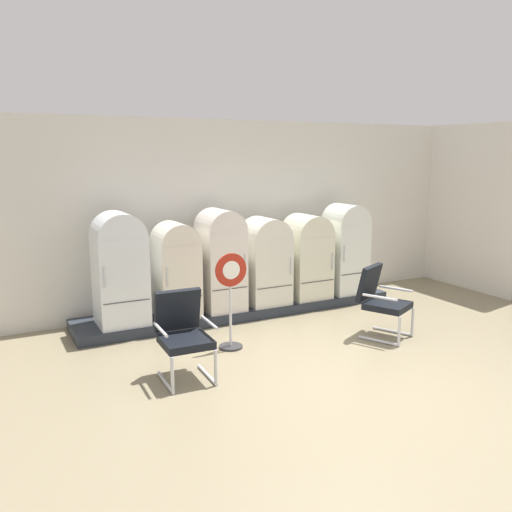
{
  "coord_description": "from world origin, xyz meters",
  "views": [
    {
      "loc": [
        -3.65,
        -4.55,
        2.58
      ],
      "look_at": [
        0.14,
        2.75,
        0.99
      ],
      "focal_mm": 37.43,
      "sensor_mm": 36.0,
      "label": 1
    }
  ],
  "objects_px": {
    "refrigerator_3": "(265,259)",
    "armchair_right": "(381,298)",
    "refrigerator_1": "(176,267)",
    "refrigerator_0": "(120,265)",
    "sign_stand": "(231,304)",
    "refrigerator_2": "(221,257)",
    "refrigerator_5": "(345,246)",
    "armchair_left": "(183,331)",
    "refrigerator_4": "(307,254)"
  },
  "relations": [
    {
      "from": "refrigerator_5",
      "to": "armchair_right",
      "type": "xyz_separation_m",
      "value": [
        -0.7,
        -1.79,
        -0.42
      ]
    },
    {
      "from": "refrigerator_4",
      "to": "refrigerator_0",
      "type": "bearing_deg",
      "value": -179.83
    },
    {
      "from": "refrigerator_0",
      "to": "refrigerator_5",
      "type": "height_order",
      "value": "refrigerator_0"
    },
    {
      "from": "refrigerator_1",
      "to": "refrigerator_5",
      "type": "relative_size",
      "value": 0.91
    },
    {
      "from": "refrigerator_1",
      "to": "sign_stand",
      "type": "xyz_separation_m",
      "value": [
        0.32,
        -1.25,
        -0.29
      ]
    },
    {
      "from": "refrigerator_3",
      "to": "armchair_left",
      "type": "xyz_separation_m",
      "value": [
        -2.09,
        -1.87,
        -0.33
      ]
    },
    {
      "from": "refrigerator_3",
      "to": "refrigerator_5",
      "type": "xyz_separation_m",
      "value": [
        1.59,
        -0.02,
        0.09
      ]
    },
    {
      "from": "armchair_left",
      "to": "sign_stand",
      "type": "height_order",
      "value": "sign_stand"
    },
    {
      "from": "sign_stand",
      "to": "refrigerator_3",
      "type": "bearing_deg",
      "value": 46.52
    },
    {
      "from": "refrigerator_3",
      "to": "armchair_right",
      "type": "distance_m",
      "value": 2.04
    },
    {
      "from": "refrigerator_1",
      "to": "sign_stand",
      "type": "height_order",
      "value": "refrigerator_1"
    },
    {
      "from": "armchair_left",
      "to": "sign_stand",
      "type": "bearing_deg",
      "value": 34.29
    },
    {
      "from": "refrigerator_4",
      "to": "sign_stand",
      "type": "relative_size",
      "value": 1.09
    },
    {
      "from": "refrigerator_0",
      "to": "armchair_left",
      "type": "height_order",
      "value": "refrigerator_0"
    },
    {
      "from": "refrigerator_1",
      "to": "refrigerator_4",
      "type": "relative_size",
      "value": 1.01
    },
    {
      "from": "refrigerator_5",
      "to": "refrigerator_2",
      "type": "bearing_deg",
      "value": 179.14
    },
    {
      "from": "refrigerator_3",
      "to": "refrigerator_1",
      "type": "bearing_deg",
      "value": -179.55
    },
    {
      "from": "armchair_right",
      "to": "sign_stand",
      "type": "height_order",
      "value": "sign_stand"
    },
    {
      "from": "refrigerator_1",
      "to": "refrigerator_3",
      "type": "bearing_deg",
      "value": 0.45
    },
    {
      "from": "sign_stand",
      "to": "armchair_right",
      "type": "bearing_deg",
      "value": -14.49
    },
    {
      "from": "refrigerator_5",
      "to": "sign_stand",
      "type": "relative_size",
      "value": 1.2
    },
    {
      "from": "refrigerator_5",
      "to": "armchair_right",
      "type": "height_order",
      "value": "refrigerator_5"
    },
    {
      "from": "armchair_left",
      "to": "refrigerator_0",
      "type": "bearing_deg",
      "value": 97.96
    },
    {
      "from": "refrigerator_4",
      "to": "armchair_left",
      "type": "xyz_separation_m",
      "value": [
        -2.9,
        -1.89,
        -0.33
      ]
    },
    {
      "from": "refrigerator_1",
      "to": "armchair_right",
      "type": "height_order",
      "value": "refrigerator_1"
    },
    {
      "from": "refrigerator_0",
      "to": "refrigerator_4",
      "type": "distance_m",
      "value": 3.16
    },
    {
      "from": "refrigerator_5",
      "to": "armchair_left",
      "type": "bearing_deg",
      "value": -153.22
    },
    {
      "from": "refrigerator_0",
      "to": "refrigerator_2",
      "type": "xyz_separation_m",
      "value": [
        1.57,
        0.02,
        -0.02
      ]
    },
    {
      "from": "refrigerator_1",
      "to": "refrigerator_2",
      "type": "xyz_separation_m",
      "value": [
        0.74,
        0.03,
        0.09
      ]
    },
    {
      "from": "refrigerator_0",
      "to": "refrigerator_1",
      "type": "xyz_separation_m",
      "value": [
        0.83,
        -0.02,
        -0.1
      ]
    },
    {
      "from": "refrigerator_1",
      "to": "refrigerator_3",
      "type": "distance_m",
      "value": 1.52
    },
    {
      "from": "refrigerator_4",
      "to": "refrigerator_5",
      "type": "height_order",
      "value": "refrigerator_5"
    },
    {
      "from": "refrigerator_2",
      "to": "refrigerator_3",
      "type": "height_order",
      "value": "refrigerator_2"
    },
    {
      "from": "armchair_left",
      "to": "refrigerator_3",
      "type": "bearing_deg",
      "value": 41.86
    },
    {
      "from": "refrigerator_3",
      "to": "sign_stand",
      "type": "xyz_separation_m",
      "value": [
        -1.2,
        -1.27,
        -0.28
      ]
    },
    {
      "from": "refrigerator_0",
      "to": "refrigerator_4",
      "type": "bearing_deg",
      "value": 0.17
    },
    {
      "from": "refrigerator_0",
      "to": "armchair_right",
      "type": "xyz_separation_m",
      "value": [
        3.24,
        -1.81,
        -0.45
      ]
    },
    {
      "from": "refrigerator_0",
      "to": "armchair_left",
      "type": "xyz_separation_m",
      "value": [
        0.26,
        -1.88,
        -0.45
      ]
    },
    {
      "from": "refrigerator_4",
      "to": "armchair_right",
      "type": "distance_m",
      "value": 1.85
    },
    {
      "from": "refrigerator_1",
      "to": "armchair_left",
      "type": "relative_size",
      "value": 1.4
    },
    {
      "from": "refrigerator_0",
      "to": "sign_stand",
      "type": "xyz_separation_m",
      "value": [
        1.15,
        -1.27,
        -0.39
      ]
    },
    {
      "from": "refrigerator_4",
      "to": "armchair_right",
      "type": "height_order",
      "value": "refrigerator_4"
    },
    {
      "from": "refrigerator_1",
      "to": "refrigerator_2",
      "type": "bearing_deg",
      "value": 2.44
    },
    {
      "from": "refrigerator_5",
      "to": "armchair_right",
      "type": "distance_m",
      "value": 1.97
    },
    {
      "from": "refrigerator_0",
      "to": "refrigerator_3",
      "type": "height_order",
      "value": "refrigerator_0"
    },
    {
      "from": "refrigerator_3",
      "to": "refrigerator_0",
      "type": "bearing_deg",
      "value": 179.89
    },
    {
      "from": "armchair_right",
      "to": "refrigerator_5",
      "type": "bearing_deg",
      "value": 68.69
    },
    {
      "from": "armchair_right",
      "to": "refrigerator_1",
      "type": "bearing_deg",
      "value": 143.36
    },
    {
      "from": "armchair_right",
      "to": "refrigerator_4",
      "type": "bearing_deg",
      "value": 92.64
    },
    {
      "from": "refrigerator_1",
      "to": "refrigerator_2",
      "type": "relative_size",
      "value": 0.9
    }
  ]
}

